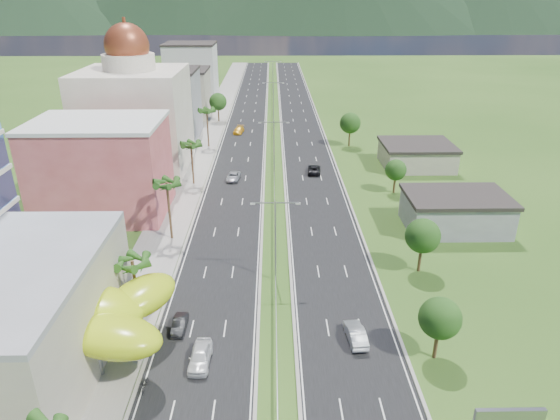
{
  "coord_description": "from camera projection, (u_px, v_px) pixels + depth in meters",
  "views": [
    {
      "loc": [
        -0.29,
        -45.07,
        34.17
      ],
      "look_at": [
        0.66,
        16.46,
        7.0
      ],
      "focal_mm": 32.0,
      "sensor_mm": 36.0,
      "label": 1
    }
  ],
  "objects": [
    {
      "name": "leafy_tree_rc",
      "position": [
        396.0,
        170.0,
        90.17
      ],
      "size": [
        3.85,
        3.85,
        6.33
      ],
      "color": "#47301C",
      "rests_on": "ground"
    },
    {
      "name": "mountain_ridge",
      "position": [
        336.0,
        30.0,
        467.49
      ],
      "size": [
        860.0,
        140.0,
        90.0
      ],
      "primitive_type": null,
      "color": "black",
      "rests_on": "ground"
    },
    {
      "name": "leafy_tree_lfar",
      "position": [
        218.0,
        102.0,
        139.46
      ],
      "size": [
        4.9,
        4.9,
        8.05
      ],
      "color": "#47301C",
      "rests_on": "ground"
    },
    {
      "name": "leafy_tree_ra",
      "position": [
        440.0,
        318.0,
        48.76
      ],
      "size": [
        4.2,
        4.2,
        6.9
      ],
      "color": "#47301C",
      "rests_on": "ground"
    },
    {
      "name": "midrise_white",
      "position": [
        192.0,
        73.0,
        165.35
      ],
      "size": [
        16.0,
        15.0,
        18.0
      ],
      "primitive_type": "cube",
      "color": "silver",
      "rests_on": "ground"
    },
    {
      "name": "road_left",
      "position": [
        246.0,
        126.0,
        137.24
      ],
      "size": [
        11.0,
        260.0,
        0.04
      ],
      "primitive_type": "cube",
      "color": "black",
      "rests_on": "ground"
    },
    {
      "name": "car_white_near_left",
      "position": [
        200.0,
        356.0,
        49.49
      ],
      "size": [
        2.18,
        5.1,
        1.72
      ],
      "primitive_type": "imported",
      "rotation": [
        0.0,
        0.0,
        -0.03
      ],
      "color": "white",
      "rests_on": "road_left"
    },
    {
      "name": "shed_far",
      "position": [
        416.0,
        156.0,
        104.88
      ],
      "size": [
        14.0,
        12.0,
        4.4
      ],
      "primitive_type": "cube",
      "color": "#A29886",
      "rests_on": "ground"
    },
    {
      "name": "ground",
      "position": [
        276.0,
        328.0,
        55.03
      ],
      "size": [
        500.0,
        500.0,
        0.0
      ],
      "primitive_type": "plane",
      "color": "#2D5119",
      "rests_on": "ground"
    },
    {
      "name": "midrise_grey",
      "position": [
        166.0,
        105.0,
        124.59
      ],
      "size": [
        16.0,
        15.0,
        16.0
      ],
      "primitive_type": "cube",
      "color": "gray",
      "rests_on": "ground"
    },
    {
      "name": "streetlight_median_e",
      "position": [
        273.0,
        73.0,
        180.36
      ],
      "size": [
        6.04,
        0.25,
        11.0
      ],
      "color": "gray",
      "rests_on": "ground"
    },
    {
      "name": "streetlight_median_b",
      "position": [
        275.0,
        233.0,
        61.46
      ],
      "size": [
        6.04,
        0.25,
        11.0
      ],
      "color": "gray",
      "rests_on": "ground"
    },
    {
      "name": "domed_building",
      "position": [
        135.0,
        114.0,
        100.36
      ],
      "size": [
        20.0,
        20.0,
        28.7
      ],
      "color": "beige",
      "rests_on": "ground"
    },
    {
      "name": "median_guardrail",
      "position": [
        274.0,
        142.0,
        120.63
      ],
      "size": [
        0.1,
        216.06,
        0.76
      ],
      "color": "gray",
      "rests_on": "ground"
    },
    {
      "name": "motorcycle",
      "position": [
        145.0,
        383.0,
        46.33
      ],
      "size": [
        0.71,
        2.09,
        1.32
      ],
      "primitive_type": "imported",
      "rotation": [
        0.0,
        0.0,
        -0.04
      ],
      "color": "black",
      "rests_on": "road_left"
    },
    {
      "name": "palm_tree_b",
      "position": [
        133.0,
        264.0,
        53.79
      ],
      "size": [
        3.6,
        3.6,
        8.1
      ],
      "color": "#47301C",
      "rests_on": "ground"
    },
    {
      "name": "leafy_tree_rd",
      "position": [
        350.0,
        123.0,
        117.06
      ],
      "size": [
        4.9,
        4.9,
        8.05
      ],
      "color": "#47301C",
      "rests_on": "ground"
    },
    {
      "name": "car_yellow_far_left",
      "position": [
        239.0,
        130.0,
        129.78
      ],
      "size": [
        2.92,
        5.63,
        1.56
      ],
      "primitive_type": "imported",
      "rotation": [
        0.0,
        0.0,
        -0.14
      ],
      "color": "gold",
      "rests_on": "road_left"
    },
    {
      "name": "car_dark_far_right",
      "position": [
        314.0,
        169.0,
        101.46
      ],
      "size": [
        3.0,
        5.68,
        1.52
      ],
      "primitive_type": "imported",
      "rotation": [
        0.0,
        0.0,
        3.05
      ],
      "color": "black",
      "rests_on": "road_right"
    },
    {
      "name": "palm_tree_c",
      "position": [
        167.0,
        186.0,
        71.5
      ],
      "size": [
        3.6,
        3.6,
        9.6
      ],
      "color": "#47301C",
      "rests_on": "ground"
    },
    {
      "name": "shed_near",
      "position": [
        455.0,
        213.0,
        77.29
      ],
      "size": [
        15.0,
        10.0,
        5.0
      ],
      "primitive_type": "cube",
      "color": "gray",
      "rests_on": "ground"
    },
    {
      "name": "pink_shophouse",
      "position": [
        102.0,
        170.0,
        80.88
      ],
      "size": [
        20.0,
        15.0,
        15.0
      ],
      "primitive_type": "cube",
      "color": "#BB4C4D",
      "rests_on": "ground"
    },
    {
      "name": "car_silver_right",
      "position": [
        356.0,
        334.0,
        52.76
      ],
      "size": [
        2.12,
        5.06,
        1.63
      ],
      "primitive_type": "imported",
      "rotation": [
        0.0,
        0.0,
        3.22
      ],
      "color": "#B1B5B9",
      "rests_on": "road_right"
    },
    {
      "name": "streetlight_median_d",
      "position": [
        273.0,
        97.0,
        139.2
      ],
      "size": [
        6.04,
        0.25,
        11.0
      ],
      "color": "gray",
      "rests_on": "ground"
    },
    {
      "name": "road_right",
      "position": [
        301.0,
        125.0,
        137.45
      ],
      "size": [
        11.0,
        260.0,
        0.04
      ],
      "primitive_type": "cube",
      "color": "black",
      "rests_on": "ground"
    },
    {
      "name": "leafy_tree_rb",
      "position": [
        423.0,
        236.0,
        64.19
      ],
      "size": [
        4.55,
        4.55,
        7.47
      ],
      "color": "#47301C",
      "rests_on": "ground"
    },
    {
      "name": "midrise_beige",
      "position": [
        181.0,
        94.0,
        145.32
      ],
      "size": [
        16.0,
        15.0,
        13.0
      ],
      "primitive_type": "cube",
      "color": "#A29886",
      "rests_on": "ground"
    },
    {
      "name": "palm_tree_d",
      "position": [
        191.0,
        146.0,
        92.93
      ],
      "size": [
        3.6,
        3.6,
        8.6
      ],
      "color": "#47301C",
      "rests_on": "ground"
    },
    {
      "name": "lime_canopy",
      "position": [
        74.0,
        314.0,
        49.07
      ],
      "size": [
        18.0,
        15.0,
        7.4
      ],
      "color": "#ABC613",
      "rests_on": "ground"
    },
    {
      "name": "palm_tree_e",
      "position": [
        207.0,
        112.0,
        115.49
      ],
      "size": [
        3.6,
        3.6,
        9.4
      ],
      "color": "#47301C",
      "rests_on": "ground"
    },
    {
      "name": "streetlight_median_c",
      "position": [
        274.0,
        142.0,
        98.04
      ],
      "size": [
        6.04,
        0.25,
        11.0
      ],
      "color": "gray",
      "rests_on": "ground"
    },
    {
      "name": "car_dark_left",
      "position": [
        180.0,
        324.0,
        54.57
      ],
      "size": [
        1.44,
        3.96,
        1.3
      ],
      "primitive_type": "imported",
      "rotation": [
        0.0,
        0.0,
        -0.02
      ],
      "color": "black",
      "rests_on": "road_left"
    },
    {
      "name": "car_silver_mid_left",
      "position": [
        233.0,
        177.0,
        97.61
      ],
      "size": [
        2.88,
        5.24,
        1.39
      ],
      "primitive_type": "imported",
      "rotation": [
        0.0,
        0.0,
        -0.12
      ],
      "color": "#A7AAAF",
      "rests_on": "road_left"
    },
    {
      "name": "sidewalk_left",
      "position": [
        212.0,
        126.0,
        137.09
      ],
      "size": [
        7.0,
        260.0,
        0.12
      ],
      "primitive_type": "cube",
      "color": "gray",
      "rests_on": "ground"
    }
  ]
}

